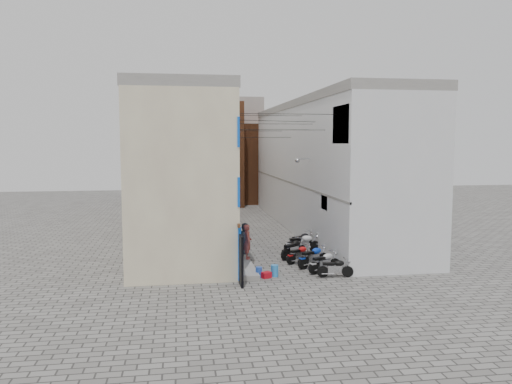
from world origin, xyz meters
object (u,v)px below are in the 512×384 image
motorcycle_b (325,261)px  red_crate (266,275)px  motorcycle_g (302,240)px  motorcycle_c (313,256)px  person_a (248,242)px  motorcycle_a (335,267)px  motorcycle_f (303,243)px  motorcycle_d (300,253)px  water_jug_far (275,271)px  person_b (245,239)px  motorcycle_e (294,248)px  water_jug_near (259,272)px

motorcycle_b → red_crate: 2.98m
motorcycle_g → motorcycle_c: bearing=-36.0°
red_crate → person_a: bearing=99.2°
motorcycle_a → motorcycle_f: size_ratio=0.78×
motorcycle_c → motorcycle_d: (-0.45, 0.94, -0.08)m
motorcycle_c → motorcycle_g: size_ratio=1.02×
water_jug_far → red_crate: 0.48m
motorcycle_b → person_b: size_ratio=1.11×
motorcycle_f → water_jug_far: motorcycle_f is taller
motorcycle_e → water_jug_far: bearing=-64.4°
motorcycle_a → motorcycle_b: (-0.23, 0.92, 0.06)m
motorcycle_a → motorcycle_c: bearing=-159.8°
motorcycle_e → motorcycle_b: bearing=-23.7°
motorcycle_e → person_a: 2.75m
motorcycle_d → motorcycle_f: 2.20m
motorcycle_b → water_jug_far: 2.52m
red_crate → motorcycle_e: bearing=59.5°
motorcycle_f → person_a: size_ratio=1.22×
motorcycle_b → motorcycle_g: size_ratio=0.96×
motorcycle_f → motorcycle_g: (0.21, 0.99, -0.05)m
motorcycle_d → motorcycle_b: bearing=-9.0°
motorcycle_b → red_crate: (-2.91, -0.52, -0.41)m
motorcycle_b → motorcycle_d: size_ratio=1.09×
water_jug_near → red_crate: bearing=-25.3°
motorcycle_g → water_jug_near: (-3.40, -5.48, -0.33)m
motorcycle_d → motorcycle_g: size_ratio=0.88×
motorcycle_d → motorcycle_e: 1.06m
motorcycle_g → water_jug_far: (-2.66, -5.45, -0.30)m
motorcycle_d → person_a: 2.75m
motorcycle_d → person_a: (-2.66, 0.30, 0.63)m
motorcycle_b → motorcycle_e: size_ratio=0.96×
motorcycle_a → motorcycle_g: bearing=-172.9°
water_jug_far → red_crate: size_ratio=1.25×
water_jug_far → red_crate: bearing=-157.3°
motorcycle_a → red_crate: (-3.14, 0.40, -0.35)m
person_b → red_crate: person_b is taller
motorcycle_d → motorcycle_g: motorcycle_g is taller
water_jug_near → red_crate: (0.31, -0.15, -0.11)m
motorcycle_e → person_b: bearing=-129.7°
red_crate → motorcycle_b: bearing=10.2°
motorcycle_b → person_a: (-3.37, 2.32, 0.58)m
person_a → water_jug_far: (0.89, -2.66, -0.86)m
motorcycle_f → red_crate: 5.48m
motorcycle_d → water_jug_near: (-2.51, -2.39, -0.26)m
motorcycle_d → red_crate: motorcycle_d is taller
motorcycle_e → motorcycle_f: motorcycle_f is taller
motorcycle_b → motorcycle_c: 1.11m
water_jug_near → motorcycle_b: bearing=6.6°
motorcycle_b → water_jug_near: motorcycle_b is taller
motorcycle_a → person_b: 5.47m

